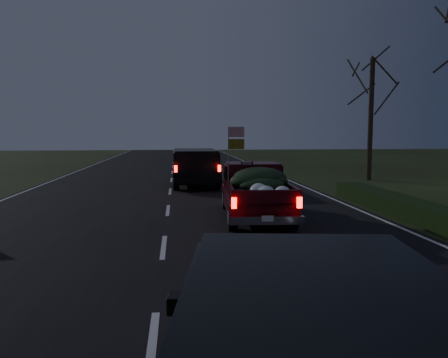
{
  "coord_description": "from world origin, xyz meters",
  "views": [
    {
      "loc": [
        0.35,
        -10.37,
        2.75
      ],
      "look_at": [
        1.81,
        3.22,
        1.3
      ],
      "focal_mm": 35.0,
      "sensor_mm": 36.0,
      "label": 1
    }
  ],
  "objects": [
    {
      "name": "ground",
      "position": [
        0.0,
        0.0,
        0.0
      ],
      "size": [
        120.0,
        120.0,
        0.0
      ],
      "primitive_type": "plane",
      "color": "black",
      "rests_on": "ground"
    },
    {
      "name": "lead_suv",
      "position": [
        1.25,
        12.08,
        1.16
      ],
      "size": [
        2.28,
        5.36,
        1.53
      ],
      "rotation": [
        0.0,
        0.0,
        0.01
      ],
      "color": "black",
      "rests_on": "ground"
    },
    {
      "name": "pickup_truck",
      "position": [
        2.84,
        3.41,
        0.98
      ],
      "size": [
        2.21,
        5.11,
        2.63
      ],
      "rotation": [
        0.0,
        0.0,
        -0.06
      ],
      "color": "#390710",
      "rests_on": "ground"
    },
    {
      "name": "hedge_row",
      "position": [
        7.8,
        3.0,
        0.3
      ],
      "size": [
        1.0,
        10.0,
        0.6
      ],
      "primitive_type": "cube",
      "color": "black",
      "rests_on": "ground"
    },
    {
      "name": "bare_tree_far",
      "position": [
        11.5,
        14.0,
        5.23
      ],
      "size": [
        3.6,
        3.6,
        7.0
      ],
      "color": "black",
      "rests_on": "ground"
    },
    {
      "name": "road_asphalt",
      "position": [
        0.0,
        0.0,
        0.01
      ],
      "size": [
        14.0,
        120.0,
        0.02
      ],
      "primitive_type": "cube",
      "color": "black",
      "rests_on": "ground"
    }
  ]
}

